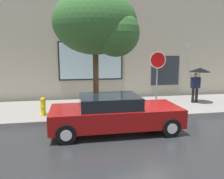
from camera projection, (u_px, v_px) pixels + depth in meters
name	position (u px, v px, depth m)	size (l,w,h in m)	color
ground_plane	(143.00, 128.00, 8.33)	(60.00, 60.00, 0.00)	#282B2D
sidewalk	(124.00, 107.00, 11.23)	(20.00, 4.00, 0.15)	gray
building_facade	(115.00, 41.00, 13.09)	(20.00, 0.67, 7.00)	#B2A893
parked_car	(114.00, 113.00, 7.88)	(4.54, 1.93, 1.32)	maroon
fire_hydrant	(43.00, 106.00, 9.50)	(0.30, 0.44, 0.77)	yellow
pedestrian_with_umbrella	(199.00, 74.00, 11.68)	(1.09, 1.09, 1.87)	black
street_tree	(99.00, 25.00, 8.94)	(3.43, 2.91, 5.13)	#4C3823
stop_sign	(157.00, 69.00, 9.91)	(0.76, 0.10, 2.71)	gray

